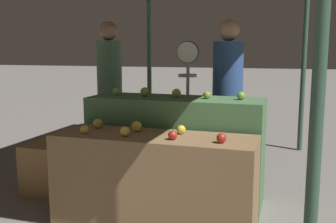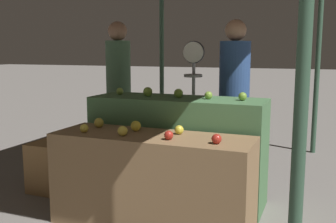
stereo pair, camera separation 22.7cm
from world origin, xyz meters
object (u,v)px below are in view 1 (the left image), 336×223
Objects in this scene: person_vendor_at_scale at (228,87)px; produce_scale at (188,82)px; person_customer_left at (110,81)px; wooden_crate_side at (55,168)px.

produce_scale is at bearing 49.25° from person_vendor_at_scale.
person_customer_left is at bearing 164.33° from produce_scale.
person_vendor_at_scale reaches higher than produce_scale.
person_vendor_at_scale reaches higher than wooden_crate_side.
person_customer_left reaches higher than person_vendor_at_scale.
person_customer_left is at bearing 85.20° from wooden_crate_side.
produce_scale is at bearing 34.14° from wooden_crate_side.
produce_scale is 0.47m from person_vendor_at_scale.
person_customer_left is 3.51× the size of wooden_crate_side.
person_customer_left is (-1.10, 0.31, -0.04)m from produce_scale.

